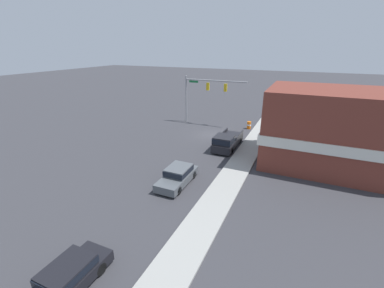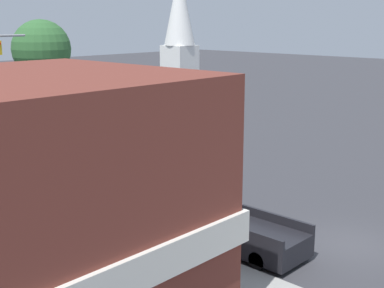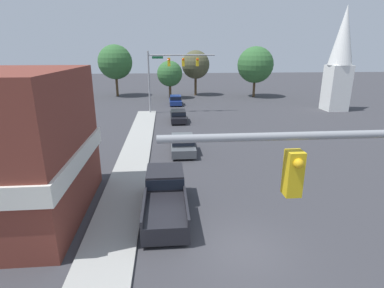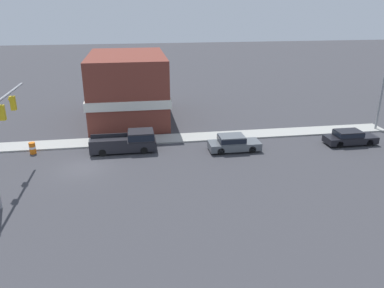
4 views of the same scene
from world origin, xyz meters
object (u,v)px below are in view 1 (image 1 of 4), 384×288
Objects in this scene: construction_barrel at (249,125)px; pickup_truck_parked at (227,141)px; car_lead at (178,175)px; car_second_ahead at (65,279)px.

pickup_truck_parked is at bearing 85.61° from construction_barrel.
pickup_truck_parked is at bearing -98.78° from car_lead.
construction_barrel is at bearing -94.34° from car_second_ahead.
pickup_truck_parked is (-1.42, -9.19, 0.15)m from car_lead.
car_lead is 0.80× the size of pickup_truck_parked.
pickup_truck_parked is at bearing -94.32° from car_second_ahead.
car_second_ahead is 20.46m from pickup_truck_parked.
car_lead is at bearing -90.63° from car_second_ahead.
car_lead reaches higher than construction_barrel.
car_lead is 9.30m from pickup_truck_parked.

